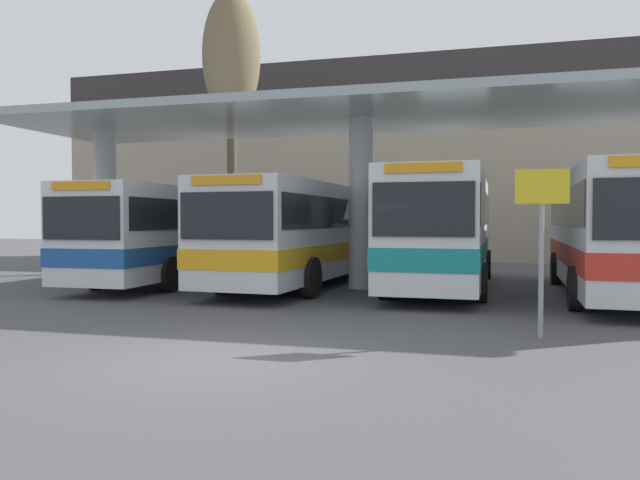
# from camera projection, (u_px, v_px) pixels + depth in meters

# --- Properties ---
(ground_plane) EXTENTS (100.00, 100.00, 0.00)m
(ground_plane) POSITION_uv_depth(u_px,v_px,m) (219.00, 359.00, 9.18)
(ground_plane) COLOR #4C4C51
(townhouse_backdrop) EXTENTS (40.00, 0.58, 10.37)m
(townhouse_backdrop) POSITION_uv_depth(u_px,v_px,m) (416.00, 141.00, 31.20)
(townhouse_backdrop) COLOR tan
(townhouse_backdrop) RESTS_ON ground_plane
(station_canopy) EXTENTS (22.68, 6.80, 5.37)m
(station_canopy) POSITION_uv_depth(u_px,v_px,m) (361.00, 130.00, 18.65)
(station_canopy) COLOR silver
(station_canopy) RESTS_ON ground_plane
(transit_bus_left_bay) EXTENTS (2.82, 12.43, 3.07)m
(transit_bus_left_bay) POSITION_uv_depth(u_px,v_px,m) (192.00, 230.00, 21.73)
(transit_bus_left_bay) COLOR silver
(transit_bus_left_bay) RESTS_ON ground_plane
(transit_bus_center_bay) EXTENTS (3.20, 12.38, 3.14)m
(transit_bus_center_bay) POSITION_uv_depth(u_px,v_px,m) (311.00, 229.00, 20.35)
(transit_bus_center_bay) COLOR silver
(transit_bus_center_bay) RESTS_ON ground_plane
(transit_bus_right_bay) EXTENTS (2.75, 11.33, 3.36)m
(transit_bus_right_bay) POSITION_uv_depth(u_px,v_px,m) (444.00, 226.00, 19.14)
(transit_bus_right_bay) COLOR silver
(transit_bus_right_bay) RESTS_ON ground_plane
(transit_bus_far_right_bay) EXTENTS (2.92, 10.88, 3.32)m
(transit_bus_far_right_bay) POSITION_uv_depth(u_px,v_px,m) (613.00, 228.00, 16.86)
(transit_bus_far_right_bay) COLOR silver
(transit_bus_far_right_bay) RESTS_ON ground_plane
(info_sign_platform) EXTENTS (0.90, 0.09, 2.94)m
(info_sign_platform) POSITION_uv_depth(u_px,v_px,m) (542.00, 218.00, 10.82)
(info_sign_platform) COLOR gray
(info_sign_platform) RESTS_ON ground_plane
(poplar_tree_behind_left) EXTENTS (2.38, 2.38, 11.46)m
(poplar_tree_behind_left) POSITION_uv_depth(u_px,v_px,m) (231.00, 60.00, 25.59)
(poplar_tree_behind_left) COLOR #473A2B
(poplar_tree_behind_left) RESTS_ON ground_plane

